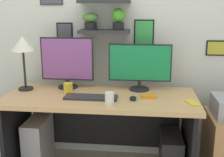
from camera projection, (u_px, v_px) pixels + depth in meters
The scene contains 13 objects.
back_wall_assembly at pixel (106, 21), 2.77m from camera, with size 4.40×0.24×2.70m.
desk at pixel (101, 116), 2.60m from camera, with size 1.65×0.68×0.75m.
monitor_left at pixel (67, 62), 2.68m from camera, with size 0.49×0.18×0.47m.
monitor_right at pixel (140, 65), 2.62m from camera, with size 0.56×0.18×0.42m.
keyboard at pixel (91, 97), 2.42m from camera, with size 0.44×0.14×0.02m, color #2D2D33.
computer_mouse at pixel (133, 98), 2.38m from camera, with size 0.06×0.09×0.03m, color black.
desk_lamp at pixel (23, 47), 2.57m from camera, with size 0.20×0.20×0.49m.
cell_phone at pixel (193, 103), 2.30m from camera, with size 0.07×0.14×0.01m, color yellow.
coffee_mug at pixel (68, 88), 2.56m from camera, with size 0.08×0.08×0.09m, color yellow.
pen_cup at pixel (109, 98), 2.26m from camera, with size 0.07×0.07×0.10m, color white.
scissors_tray at pixel (148, 96), 2.44m from camera, with size 0.12×0.08×0.02m, color orange.
computer_tower_left at pixel (39, 143), 2.75m from camera, with size 0.18×0.40×0.47m, color #99999E.
computer_tower_right at pixel (170, 156), 2.57m from camera, with size 0.18×0.40×0.41m, color black.
Camera 1 is at (0.36, -2.36, 1.51)m, focal length 46.72 mm.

